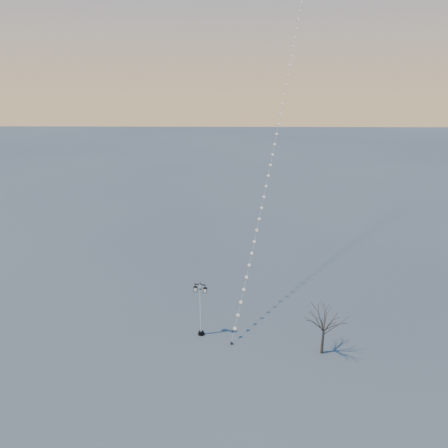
{
  "coord_description": "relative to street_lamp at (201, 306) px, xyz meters",
  "views": [
    {
      "loc": [
        0.58,
        -29.04,
        21.8
      ],
      "look_at": [
        -0.03,
        6.4,
        8.9
      ],
      "focal_mm": 33.69,
      "sensor_mm": 36.0,
      "label": 1
    }
  ],
  "objects": [
    {
      "name": "kite_train",
      "position": [
        7.76,
        15.97,
        15.54
      ],
      "size": [
        10.75,
        35.29,
        36.97
      ],
      "rotation": [
        0.0,
        0.0,
        -0.1
      ],
      "color": "black",
      "rests_on": "ground"
    },
    {
      "name": "ground",
      "position": [
        1.97,
        -2.36,
        -2.84
      ],
      "size": [
        300.0,
        300.0,
        0.0
      ],
      "primitive_type": "plane",
      "color": "#4E4F4F",
      "rests_on": "ground"
    },
    {
      "name": "bare_tree",
      "position": [
        10.09,
        -2.41,
        0.01
      ],
      "size": [
        2.47,
        2.47,
        4.11
      ],
      "rotation": [
        0.0,
        0.0,
        -0.28
      ],
      "color": "#372E26",
      "rests_on": "ground"
    },
    {
      "name": "street_lamp",
      "position": [
        0.0,
        0.0,
        0.0
      ],
      "size": [
        1.28,
        0.63,
        5.13
      ],
      "rotation": [
        0.0,
        0.0,
        -0.22
      ],
      "color": "black",
      "rests_on": "ground"
    }
  ]
}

